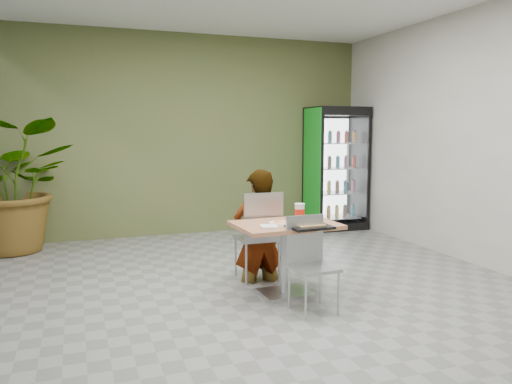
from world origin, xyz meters
TOP-DOWN VIEW (x-y plane):
  - ground at (0.00, 0.00)m, footprint 7.00×7.00m
  - room_envelope at (0.00, 0.00)m, footprint 6.00×7.00m
  - dining_table at (0.28, 0.11)m, footprint 1.04×0.75m
  - chair_far at (0.20, 0.63)m, footprint 0.45×0.45m
  - chair_near at (0.34, -0.32)m, footprint 0.41×0.41m
  - seated_woman at (0.20, 0.69)m, footprint 0.57×0.37m
  - pizza_plate at (0.22, 0.11)m, footprint 0.28×0.23m
  - soda_cup at (0.46, 0.15)m, footprint 0.10×0.10m
  - napkin_stack at (0.04, -0.06)m, footprint 0.19×0.19m
  - cafeteria_tray at (0.40, -0.21)m, footprint 0.42×0.32m
  - beverage_fridge at (2.51, 3.10)m, footprint 0.97×0.76m
  - potted_plant at (-2.48, 3.09)m, footprint 1.90×1.71m

SIDE VIEW (x-z plane):
  - ground at x=0.00m, z-range 0.00..0.00m
  - seated_woman at x=0.20m, z-range -0.30..1.25m
  - chair_near at x=0.34m, z-range 0.08..0.96m
  - dining_table at x=0.28m, z-range 0.16..0.91m
  - chair_far at x=0.20m, z-range 0.09..1.10m
  - napkin_stack at x=0.04m, z-range 0.75..0.77m
  - cafeteria_tray at x=0.40m, z-range 0.75..0.77m
  - pizza_plate at x=0.22m, z-range 0.75..0.78m
  - soda_cup at x=0.46m, z-range 0.75..0.93m
  - potted_plant at x=-2.48m, z-range 0.00..1.85m
  - beverage_fridge at x=2.51m, z-range 0.00..2.07m
  - room_envelope at x=0.00m, z-range 0.00..3.20m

